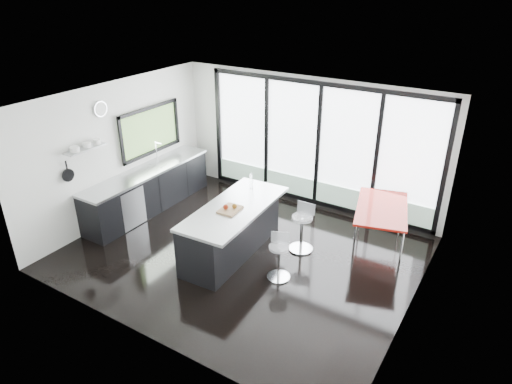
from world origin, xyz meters
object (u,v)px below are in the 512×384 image
Objects in this scene: island at (232,229)px; red_table at (379,227)px; bar_stool_near at (279,262)px; bar_stool_far at (301,233)px.

island is 2.73m from red_table.
island is 1.55× the size of red_table.
bar_stool_near is 0.41× the size of red_table.
bar_stool_far is at bearing 34.95° from island.
bar_stool_near is at bearing -12.39° from island.
bar_stool_near is (1.12, -0.25, -0.17)m from island.
bar_stool_near is at bearing -121.01° from red_table.
red_table is at bearing 36.01° from bar_stool_near.
bar_stool_near is 0.98m from bar_stool_far.
island is 3.82× the size of bar_stool_near.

